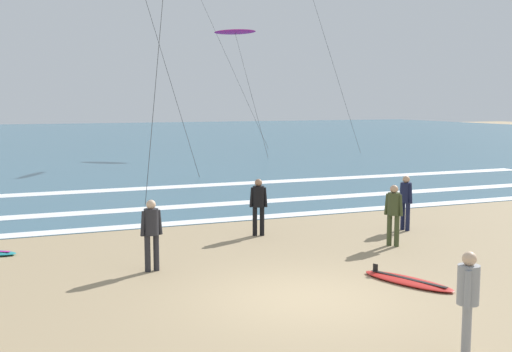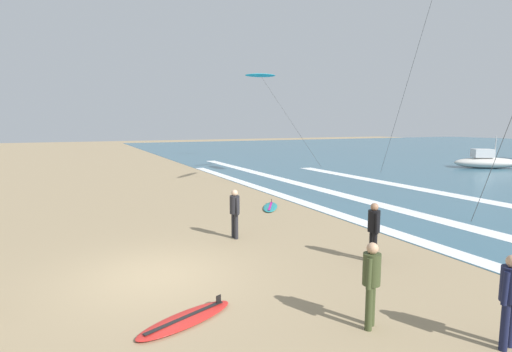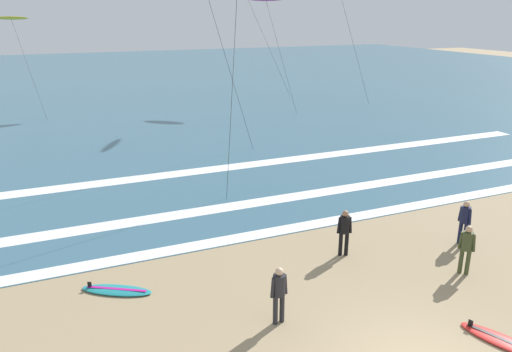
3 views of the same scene
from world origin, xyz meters
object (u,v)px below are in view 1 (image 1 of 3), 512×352
at_px(surfer_left_near, 151,229).
at_px(surfer_mid_group, 394,210).
at_px(surfboard_left_pile, 408,281).
at_px(surfer_left_far, 258,202).
at_px(kite_magenta_far_right, 235,32).
at_px(surfer_right_near, 406,198).
at_px(surfer_foreground_main, 468,295).

height_order(surfer_left_near, surfer_mid_group, same).
bearing_deg(surfboard_left_pile, surfer_left_far, 101.33).
relative_size(surfboard_left_pile, kite_magenta_far_right, 0.24).
relative_size(surfer_right_near, surfer_foreground_main, 1.00).
relative_size(surfer_foreground_main, kite_magenta_far_right, 0.18).
bearing_deg(surfboard_left_pile, kite_magenta_far_right, 75.66).
distance_m(surfer_left_near, surfer_mid_group, 6.35).
bearing_deg(surfer_foreground_main, surfer_right_near, 60.03).
xyz_separation_m(surfer_mid_group, kite_magenta_far_right, (6.84, 30.24, 7.69)).
relative_size(surfer_foreground_main, surfboard_left_pile, 0.74).
bearing_deg(surfer_right_near, surfer_foreground_main, -119.97).
height_order(surfer_left_far, kite_magenta_far_right, kite_magenta_far_right).
xyz_separation_m(surfer_right_near, surfer_mid_group, (-1.50, -1.58, 0.00)).
bearing_deg(kite_magenta_far_right, surfer_right_near, -100.56).
distance_m(surfboard_left_pile, kite_magenta_far_right, 35.34).
relative_size(surfer_left_far, surfer_right_near, 1.00).
bearing_deg(surfer_mid_group, surfboard_left_pile, -119.07).
bearing_deg(surfboard_left_pile, surfer_mid_group, 60.93).
bearing_deg(surfer_left_near, surfer_mid_group, 0.48).
height_order(surfer_left_far, surfer_foreground_main, same).
xyz_separation_m(surfboard_left_pile, kite_magenta_far_right, (8.49, 33.21, 8.60)).
distance_m(surfer_left_far, surfer_left_near, 4.41).
bearing_deg(surfer_left_far, surfer_right_near, -12.24).
bearing_deg(kite_magenta_far_right, surfer_left_far, -109.06).
bearing_deg(surfer_left_near, surfer_right_near, 11.75).
distance_m(surfer_left_far, kite_magenta_far_right, 30.34).
bearing_deg(surfboard_left_pile, surfer_left_near, 148.15).
distance_m(surfer_left_near, surfer_right_near, 8.01).
distance_m(surfer_right_near, surfer_mid_group, 2.17).
bearing_deg(surfer_mid_group, surfer_left_far, 137.71).
xyz_separation_m(surfer_left_far, surfer_right_near, (4.24, -0.92, 0.00)).
height_order(surfer_left_far, surfboard_left_pile, surfer_left_far).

